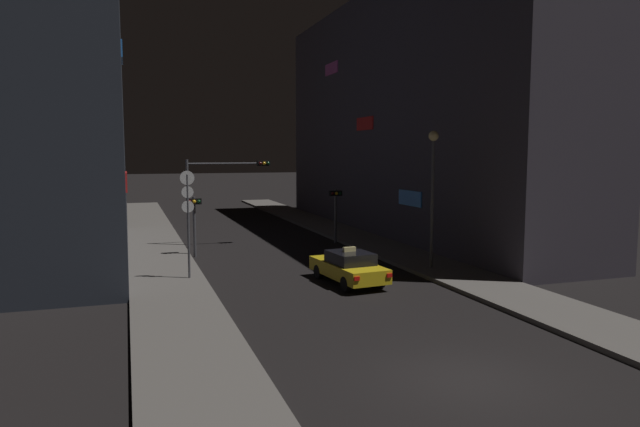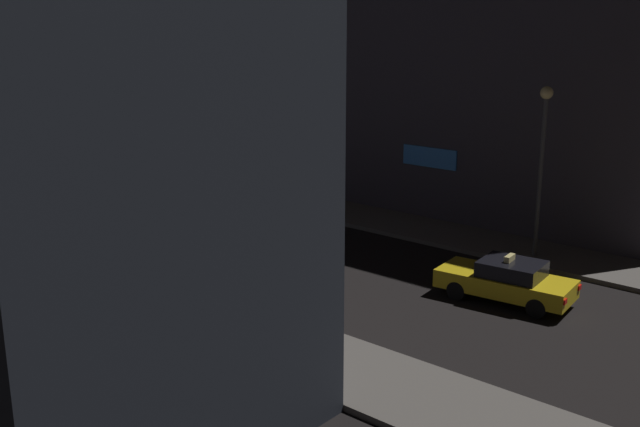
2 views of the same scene
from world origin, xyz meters
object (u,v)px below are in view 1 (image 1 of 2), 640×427
traffic_light_left_kerb (194,214)px  sign_pole_left (188,213)px  taxi (349,267)px  street_lamp_near_block (433,176)px  traffic_light_overhead (221,183)px  traffic_light_right_kerb (336,204)px

traffic_light_left_kerb → sign_pole_left: 6.20m
taxi → street_lamp_near_block: size_ratio=0.70×
traffic_light_overhead → sign_pole_left: (-2.92, -9.38, -0.80)m
taxi → traffic_light_right_kerb: bearing=72.7°
traffic_light_left_kerb → street_lamp_near_block: 12.94m
traffic_light_overhead → sign_pole_left: bearing=-107.3°
sign_pole_left → traffic_light_overhead: bearing=72.7°
taxi → street_lamp_near_block: street_lamp_near_block is taller
taxi → sign_pole_left: size_ratio=0.97×
traffic_light_overhead → traffic_light_left_kerb: 4.11m
sign_pole_left → taxi: bearing=-21.2°
sign_pole_left → street_lamp_near_block: (11.29, -1.34, 1.53)m
traffic_light_right_kerb → taxi: bearing=-107.3°
taxi → traffic_light_overhead: traffic_light_overhead is taller
taxi → traffic_light_left_kerb: 10.44m
traffic_light_left_kerb → taxi: bearing=-56.9°
traffic_light_right_kerb → traffic_light_overhead: bearing=171.1°
taxi → sign_pole_left: sign_pole_left is taller
traffic_light_overhead → street_lamp_near_block: size_ratio=0.81×
street_lamp_near_block → traffic_light_overhead: bearing=128.0°
taxi → sign_pole_left: 7.40m
taxi → traffic_light_left_kerb: size_ratio=1.39×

